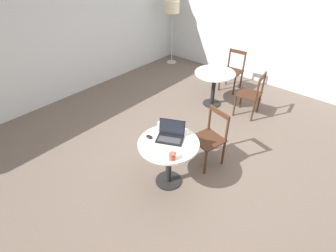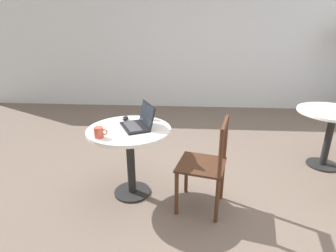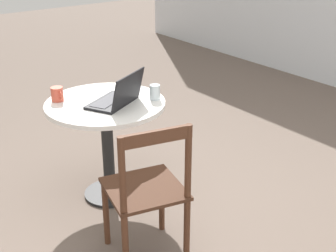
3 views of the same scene
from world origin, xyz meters
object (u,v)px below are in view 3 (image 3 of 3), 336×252
(chair_near_right, at_px, (147,193))
(mouse, at_px, (130,88))
(drinking_glass, at_px, (155,92))
(cafe_table_near, at_px, (106,122))
(laptop, at_px, (117,98))
(mug, at_px, (57,94))

(chair_near_right, relative_size, mouse, 8.70)
(chair_near_right, bearing_deg, drinking_glass, 140.56)
(mouse, bearing_deg, cafe_table_near, -70.13)
(mouse, xyz_separation_m, drinking_glass, (0.25, 0.03, 0.03))
(laptop, height_order, mouse, laptop)
(mug, bearing_deg, chair_near_right, 3.82)
(laptop, relative_size, mug, 3.59)
(mug, height_order, drinking_glass, drinking_glass)
(cafe_table_near, distance_m, mug, 0.37)
(mug, distance_m, drinking_glass, 0.64)
(mug, relative_size, drinking_glass, 1.17)
(chair_near_right, bearing_deg, laptop, 161.28)
(cafe_table_near, height_order, mug, mug)
(cafe_table_near, height_order, drinking_glass, drinking_glass)
(mouse, height_order, drinking_glass, drinking_glass)
(chair_near_right, height_order, laptop, laptop)
(laptop, xyz_separation_m, mug, (-0.29, -0.28, 0.00))
(mug, bearing_deg, laptop, 43.66)
(cafe_table_near, relative_size, mouse, 7.91)
(chair_near_right, bearing_deg, mouse, 152.17)
(drinking_glass, bearing_deg, mouse, -172.02)
(mouse, bearing_deg, drinking_glass, 7.98)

